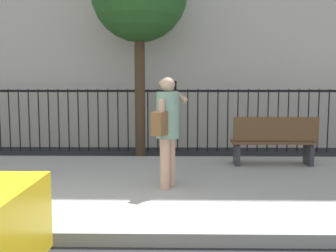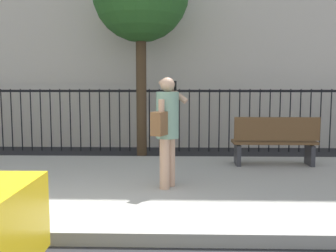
# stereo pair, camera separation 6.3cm
# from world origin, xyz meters

# --- Properties ---
(ground_plane) EXTENTS (60.00, 60.00, 0.00)m
(ground_plane) POSITION_xyz_m (0.00, 0.00, 0.00)
(ground_plane) COLOR black
(sidewalk) EXTENTS (28.00, 4.40, 0.15)m
(sidewalk) POSITION_xyz_m (0.00, 2.20, 0.07)
(sidewalk) COLOR #9E9B93
(sidewalk) RESTS_ON ground
(iron_fence) EXTENTS (12.03, 0.04, 1.60)m
(iron_fence) POSITION_xyz_m (0.00, 5.90, 1.02)
(iron_fence) COLOR black
(iron_fence) RESTS_ON ground
(pedestrian_on_phone) EXTENTS (0.56, 0.72, 1.67)m
(pedestrian_on_phone) POSITION_xyz_m (1.21, 1.82, 1.12)
(pedestrian_on_phone) COLOR tan
(pedestrian_on_phone) RESTS_ON sidewalk
(street_bench) EXTENTS (1.60, 0.45, 0.95)m
(street_bench) POSITION_xyz_m (3.24, 3.47, 0.65)
(street_bench) COLOR brown
(street_bench) RESTS_ON sidewalk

